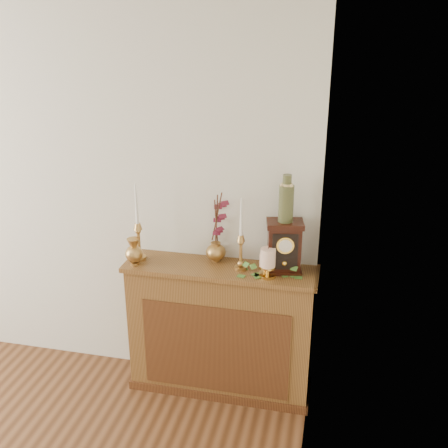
% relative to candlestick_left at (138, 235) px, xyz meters
% --- Properties ---
extents(console_shelf, '(1.24, 0.34, 0.93)m').
position_rel_candlestick_left_xyz_m(console_shelf, '(0.54, 0.00, -0.66)').
color(console_shelf, brown).
rests_on(console_shelf, ground).
extents(candlestick_left, '(0.09, 0.09, 0.52)m').
position_rel_candlestick_left_xyz_m(candlestick_left, '(0.00, 0.00, 0.00)').
color(candlestick_left, tan).
rests_on(candlestick_left, console_shelf).
extents(candlestick_center, '(0.08, 0.08, 0.47)m').
position_rel_candlestick_left_xyz_m(candlestick_center, '(0.67, -0.00, -0.01)').
color(candlestick_center, tan).
rests_on(candlestick_center, console_shelf).
extents(bud_vase, '(0.11, 0.11, 0.18)m').
position_rel_candlestick_left_xyz_m(bud_vase, '(0.00, -0.09, -0.08)').
color(bud_vase, tan).
rests_on(bud_vase, console_shelf).
extents(ginger_jar, '(0.20, 0.21, 0.48)m').
position_rel_candlestick_left_xyz_m(ginger_jar, '(0.51, 0.12, 0.05)').
color(ginger_jar, tan).
rests_on(ginger_jar, console_shelf).
extents(pillar_candle_left, '(0.10, 0.10, 0.20)m').
position_rel_candlestick_left_xyz_m(pillar_candle_left, '(0.85, -0.07, -0.06)').
color(pillar_candle_left, gold).
rests_on(pillar_candle_left, console_shelf).
extents(pillar_candle_right, '(0.08, 0.08, 0.15)m').
position_rel_candlestick_left_xyz_m(pillar_candle_right, '(0.83, -0.04, -0.09)').
color(pillar_candle_right, gold).
rests_on(pillar_candle_right, console_shelf).
extents(ivy_garland, '(0.38, 0.19, 0.08)m').
position_rel_candlestick_left_xyz_m(ivy_garland, '(0.85, -0.03, -0.15)').
color(ivy_garland, '#44752C').
rests_on(ivy_garland, console_shelf).
extents(mantel_clock, '(0.25, 0.19, 0.33)m').
position_rel_candlestick_left_xyz_m(mantel_clock, '(0.94, 0.03, -0.01)').
color(mantel_clock, '#33100A').
rests_on(mantel_clock, console_shelf).
extents(ceramic_vase, '(0.09, 0.09, 0.29)m').
position_rel_candlestick_left_xyz_m(ceramic_vase, '(0.94, 0.03, 0.29)').
color(ceramic_vase, '#1B3726').
rests_on(ceramic_vase, mantel_clock).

